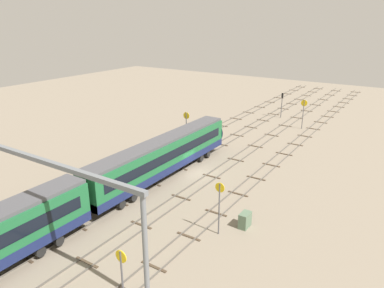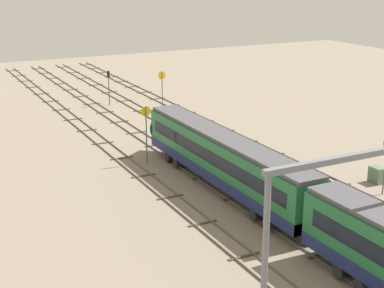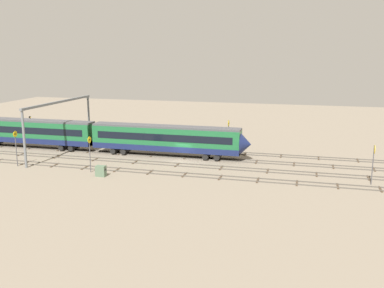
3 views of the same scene
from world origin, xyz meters
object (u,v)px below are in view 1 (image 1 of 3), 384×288
Objects in this scene: overhead_gantry at (46,184)px; relay_cabinet at (245,220)px; speed_sign_mid_trackside at (186,126)px; speed_sign_distant_end at (122,277)px; speed_sign_far_trackside at (304,109)px; signal_light_trackside_approach at (282,102)px; speed_sign_near_foreground at (219,201)px.

relay_cabinet is (12.46, -10.95, -5.82)m from overhead_gantry.
speed_sign_distant_end is at bearing -153.37° from speed_sign_mid_trackside.
signal_light_trackside_approach is (5.32, 5.74, -0.33)m from speed_sign_far_trackside.
speed_sign_near_foreground is 0.87× the size of speed_sign_mid_trackside.
overhead_gantry is 4.12× the size of signal_light_trackside_approach.
relay_cabinet is (-34.59, -5.27, -2.74)m from speed_sign_far_trackside.
relay_cabinet is at bearing -171.34° from speed_sign_far_trackside.
speed_sign_near_foreground is 0.97× the size of speed_sign_distant_end.
speed_sign_distant_end is at bearing -175.91° from speed_sign_far_trackside.
overhead_gantry is 3.44× the size of speed_sign_mid_trackside.
speed_sign_near_foreground is at bearing -174.16° from speed_sign_far_trackside.
relay_cabinet is (14.23, -1.77, -2.58)m from speed_sign_distant_end.
speed_sign_far_trackside is at bearing -132.80° from signal_light_trackside_approach.
overhead_gantry reaches higher than speed_sign_distant_end.
speed_sign_mid_trackside is 1.11× the size of speed_sign_distant_end.
speed_sign_far_trackside is 48.95m from speed_sign_distant_end.
overhead_gantry is 9.89m from speed_sign_distant_end.
speed_sign_far_trackside is 0.99× the size of speed_sign_distant_end.
speed_sign_mid_trackside is at bearing 168.70° from signal_light_trackside_approach.
overhead_gantry is at bearing 173.11° from speed_sign_far_trackside.
signal_light_trackside_approach is 3.29× the size of relay_cabinet.
overhead_gantry is 14.27m from speed_sign_near_foreground.
overhead_gantry reaches higher than speed_sign_far_trackside.
speed_sign_mid_trackside is 1.20× the size of signal_light_trackside_approach.
speed_sign_near_foreground is at bearing -167.30° from signal_light_trackside_approach.
signal_light_trackside_approach is (54.14, 9.24, -0.18)m from speed_sign_distant_end.
speed_sign_distant_end is at bearing -100.94° from overhead_gantry.
relay_cabinet is (-39.91, -11.01, -2.40)m from signal_light_trackside_approach.
relay_cabinet is (2.29, -1.50, -2.53)m from speed_sign_near_foreground.
speed_sign_distant_end is 3.56× the size of relay_cabinet.
speed_sign_distant_end is at bearing -170.32° from signal_light_trackside_approach.
signal_light_trackside_approach is 41.47m from relay_cabinet.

